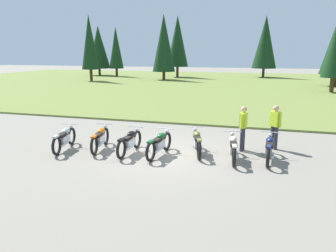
{
  "coord_description": "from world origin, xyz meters",
  "views": [
    {
      "loc": [
        3.38,
        -10.87,
        3.58
      ],
      "look_at": [
        0.0,
        0.6,
        0.9
      ],
      "focal_mm": 35.16,
      "sensor_mm": 36.0,
      "label": 1
    }
  ],
  "objects": [
    {
      "name": "ground_plane",
      "position": [
        0.0,
        0.0,
        0.0
      ],
      "size": [
        140.0,
        140.0,
        0.0
      ],
      "primitive_type": "plane",
      "color": "gray"
    },
    {
      "name": "forest_treeline",
      "position": [
        1.91,
        33.07,
        4.68
      ],
      "size": [
        45.4,
        21.21,
        8.69
      ],
      "color": "#47331E",
      "rests_on": "ground"
    },
    {
      "name": "motorcycle_black",
      "position": [
        -1.18,
        -0.28,
        0.44
      ],
      "size": [
        0.62,
        2.1,
        0.88
      ],
      "color": "black",
      "rests_on": "ground"
    },
    {
      "name": "motorcycle_olive",
      "position": [
        1.16,
        0.38,
        0.44
      ],
      "size": [
        0.83,
        2.04,
        0.88
      ],
      "color": "black",
      "rests_on": "ground"
    },
    {
      "name": "motorcycle_silver",
      "position": [
        -3.71,
        -0.55,
        0.44
      ],
      "size": [
        0.7,
        2.08,
        0.88
      ],
      "color": "black",
      "rests_on": "ground"
    },
    {
      "name": "motorcycle_orange",
      "position": [
        -2.43,
        -0.15,
        0.44
      ],
      "size": [
        0.69,
        2.08,
        0.88
      ],
      "color": "black",
      "rests_on": "ground"
    },
    {
      "name": "grass_moorland",
      "position": [
        0.0,
        26.92,
        0.05
      ],
      "size": [
        80.0,
        44.0,
        0.1
      ],
      "primitive_type": "cube",
      "color": "olive",
      "rests_on": "ground"
    },
    {
      "name": "rider_near_row_end",
      "position": [
        3.82,
        1.77,
        0.95
      ],
      "size": [
        0.43,
        0.41,
        1.67
      ],
      "color": "#2D2D38",
      "rests_on": "ground"
    },
    {
      "name": "rider_with_back_turned",
      "position": [
        2.7,
        1.21,
        0.95
      ],
      "size": [
        0.28,
        0.54,
        1.67
      ],
      "color": "#2D2D38",
      "rests_on": "ground"
    },
    {
      "name": "motorcycle_navy",
      "position": [
        3.65,
        0.26,
        0.44
      ],
      "size": [
        0.62,
        2.1,
        0.88
      ],
      "color": "black",
      "rests_on": "ground"
    },
    {
      "name": "motorcycle_british_green",
      "position": [
        -0.07,
        -0.24,
        0.44
      ],
      "size": [
        0.62,
        2.1,
        0.88
      ],
      "color": "black",
      "rests_on": "ground"
    },
    {
      "name": "motorcycle_cream",
      "position": [
        2.47,
        0.01,
        0.44
      ],
      "size": [
        0.65,
        2.09,
        0.88
      ],
      "color": "black",
      "rests_on": "ground"
    }
  ]
}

